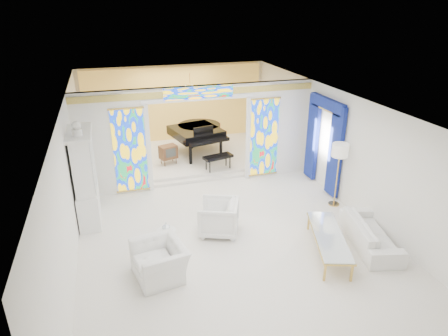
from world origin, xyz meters
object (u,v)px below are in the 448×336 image
object	(u,v)px
sofa	(371,233)
china_cabinet	(85,178)
coffee_table	(329,236)
armchair_right	(219,217)
armchair_left	(160,261)
tv_console	(168,152)
grand_piano	(198,131)

from	to	relation	value
sofa	china_cabinet	bearing A→B (deg)	77.46
sofa	coffee_table	size ratio (longest dim) A/B	0.93
armchair_right	armchair_left	bearing A→B (deg)	-29.62
sofa	coffee_table	distance (m)	1.11
armchair_right	tv_console	distance (m)	4.33
china_cabinet	tv_console	world-z (taller)	china_cabinet
china_cabinet	sofa	distance (m)	6.92
coffee_table	grand_piano	bearing A→B (deg)	101.88
armchair_right	grand_piano	size ratio (longest dim) A/B	0.29
coffee_table	armchair_right	bearing A→B (deg)	144.20
armchair_right	grand_piano	bearing A→B (deg)	-165.47
coffee_table	grand_piano	distance (m)	6.72
armchair_right	grand_piano	world-z (taller)	grand_piano
armchair_left	tv_console	bearing A→B (deg)	158.29
china_cabinet	armchair_left	bearing A→B (deg)	-63.43
grand_piano	tv_console	bearing A→B (deg)	-161.38
tv_console	armchair_right	bearing A→B (deg)	-101.18
armchair_left	grand_piano	size ratio (longest dim) A/B	0.35
armchair_left	armchair_right	distance (m)	2.01
grand_piano	armchair_left	bearing A→B (deg)	-123.32
china_cabinet	coffee_table	bearing A→B (deg)	-30.95
armchair_left	armchair_right	xyz separation A→B (m)	(1.59, 1.23, 0.06)
china_cabinet	grand_piano	bearing A→B (deg)	43.68
armchair_left	coffee_table	bearing A→B (deg)	75.24
sofa	grand_piano	bearing A→B (deg)	34.32
grand_piano	tv_console	size ratio (longest dim) A/B	4.98
coffee_table	grand_piano	xyz separation A→B (m)	(-1.38, 6.55, 0.54)
armchair_left	sofa	distance (m)	4.79
armchair_left	sofa	size ratio (longest dim) A/B	0.54
armchair_right	sofa	bearing A→B (deg)	87.62
armchair_left	grand_piano	world-z (taller)	grand_piano
armchair_right	coffee_table	world-z (taller)	armchair_right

